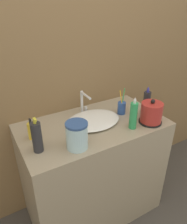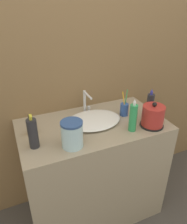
# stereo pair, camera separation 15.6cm
# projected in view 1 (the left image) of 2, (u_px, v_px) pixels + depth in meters

# --- Properties ---
(wall_back) EXTENTS (6.00, 0.04, 2.60)m
(wall_back) POSITION_uv_depth(u_px,v_px,m) (72.00, 60.00, 1.66)
(wall_back) COLOR olive
(wall_back) RESTS_ON ground_plane
(vanity_counter) EXTENTS (1.08, 0.60, 0.90)m
(vanity_counter) POSITION_uv_depth(u_px,v_px,m) (93.00, 170.00, 1.82)
(vanity_counter) COLOR gray
(vanity_counter) RESTS_ON ground_plane
(sink_basin) EXTENTS (0.41, 0.31, 0.04)m
(sink_basin) POSITION_uv_depth(u_px,v_px,m) (93.00, 120.00, 1.62)
(sink_basin) COLOR white
(sink_basin) RESTS_ON vanity_counter
(faucet) EXTENTS (0.06, 0.15, 0.18)m
(faucet) POSITION_uv_depth(u_px,v_px,m) (84.00, 101.00, 1.71)
(faucet) COLOR silver
(faucet) RESTS_ON vanity_counter
(electric_kettle) EXTENTS (0.17, 0.17, 0.19)m
(electric_kettle) POSITION_uv_depth(u_px,v_px,m) (151.00, 114.00, 1.59)
(electric_kettle) COLOR black
(electric_kettle) RESTS_ON vanity_counter
(toothbrush_cup) EXTENTS (0.06, 0.06, 0.22)m
(toothbrush_cup) POSITION_uv_depth(u_px,v_px,m) (122.00, 108.00, 1.72)
(toothbrush_cup) COLOR #2D519E
(toothbrush_cup) RESTS_ON vanity_counter
(lotion_bottle) EXTENTS (0.05, 0.05, 0.15)m
(lotion_bottle) POSITION_uv_depth(u_px,v_px,m) (31.00, 131.00, 1.42)
(lotion_bottle) COLOR gold
(lotion_bottle) RESTS_ON vanity_counter
(shampoo_bottle) EXTENTS (0.05, 0.05, 0.24)m
(shampoo_bottle) POSITION_uv_depth(u_px,v_px,m) (133.00, 115.00, 1.51)
(shampoo_bottle) COLOR #2D9956
(shampoo_bottle) RESTS_ON vanity_counter
(mouthwash_bottle) EXTENTS (0.06, 0.06, 0.23)m
(mouthwash_bottle) POSITION_uv_depth(u_px,v_px,m) (37.00, 137.00, 1.28)
(mouthwash_bottle) COLOR #28282D
(mouthwash_bottle) RESTS_ON vanity_counter
(hand_cream_bottle) EXTENTS (0.05, 0.05, 0.23)m
(hand_cream_bottle) POSITION_uv_depth(u_px,v_px,m) (146.00, 103.00, 1.70)
(hand_cream_bottle) COLOR #28282D
(hand_cream_bottle) RESTS_ON vanity_counter
(water_pitcher) EXTENTS (0.14, 0.14, 0.17)m
(water_pitcher) POSITION_uv_depth(u_px,v_px,m) (77.00, 135.00, 1.32)
(water_pitcher) COLOR #B2DBEA
(water_pitcher) RESTS_ON vanity_counter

